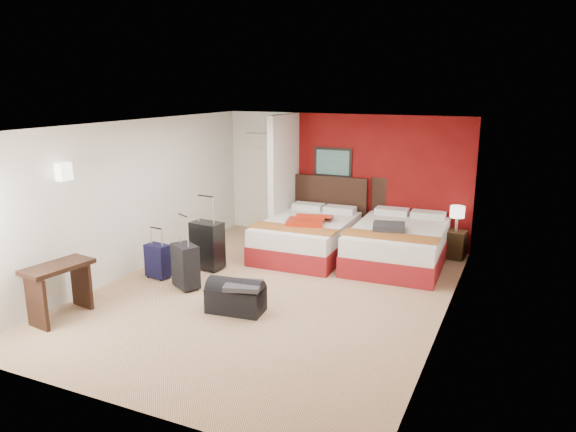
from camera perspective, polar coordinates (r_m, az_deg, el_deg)
The scene contains 17 objects.
ground at distance 8.17m, azimuth -1.75°, elevation -8.12°, with size 6.50×6.50×0.00m, color tan.
room_walls at distance 9.66m, azimuth -5.58°, elevation 3.04°, with size 5.02×6.52×2.50m.
red_accent_panel at distance 10.51m, azimuth 9.72°, elevation 3.74°, with size 3.50×0.04×2.50m, color maroon.
partition_wall at distance 10.52m, azimuth -0.43°, elevation 3.94°, with size 0.12×1.20×2.50m, color silver.
entry_door at distance 11.40m, azimuth -2.60°, elevation 3.55°, with size 0.82×0.06×2.05m, color silver.
bed_left at distance 9.85m, azimuth 2.04°, elevation -2.31°, with size 1.49×2.13×0.64m, color silver.
bed_right at distance 9.52m, azimuth 11.59°, elevation -3.09°, with size 1.54×2.19×0.66m, color white.
red_suitcase_open at distance 9.62m, azimuth 2.39°, elevation -0.38°, with size 0.63×0.88×0.11m, color #AB220E.
jacket_bundle at distance 9.16m, azimuth 10.67°, elevation -1.17°, with size 0.52×0.42×0.13m, color #323337.
nightstand at distance 10.13m, azimuth 17.29°, elevation -2.90°, with size 0.36×0.36×0.50m, color #322110.
table_lamp at distance 10.00m, azimuth 17.48°, elevation -0.27°, with size 0.26×0.26×0.46m, color white.
suitcase_black at distance 9.15m, azimuth -8.56°, elevation -3.24°, with size 0.52×0.33×0.78m, color black.
suitcase_charcoal at distance 8.37m, azimuth -10.82°, elevation -5.40°, with size 0.45×0.28×0.66m, color black.
suitcase_navy at distance 8.92m, azimuth -13.64°, elevation -4.79°, with size 0.38×0.23×0.53m, color black.
duffel_bag at distance 7.48m, azimuth -5.56°, elevation -8.67°, with size 0.77×0.41×0.39m, color black.
jacket_draped at distance 7.29m, azimuth -4.77°, elevation -7.36°, with size 0.48×0.40×0.06m, color #37363B.
desk at distance 7.83m, azimuth -23.05°, elevation -7.34°, with size 0.45×0.89×0.74m, color black.
Camera 1 is at (3.36, -6.79, 3.04)m, focal length 33.51 mm.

